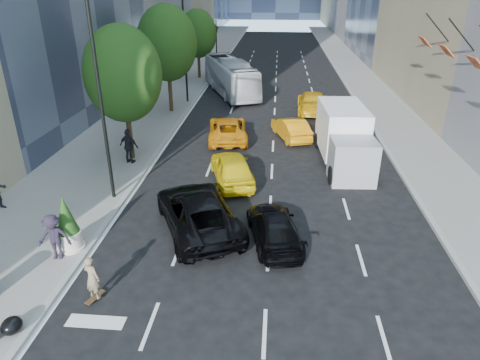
# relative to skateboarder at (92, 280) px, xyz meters

# --- Properties ---
(ground) EXTENTS (160.00, 160.00, 0.00)m
(ground) POSITION_rel_skateboarder_xyz_m (4.60, 3.00, -0.78)
(ground) COLOR black
(ground) RESTS_ON ground
(sidewalk_left) EXTENTS (6.00, 120.00, 0.15)m
(sidewalk_left) POSITION_rel_skateboarder_xyz_m (-4.40, 33.00, -0.70)
(sidewalk_left) COLOR slate
(sidewalk_left) RESTS_ON ground
(sidewalk_right) EXTENTS (4.00, 120.00, 0.15)m
(sidewalk_right) POSITION_rel_skateboarder_xyz_m (14.60, 33.00, -0.70)
(sidewalk_right) COLOR slate
(sidewalk_right) RESTS_ON ground
(lamp_near) EXTENTS (2.13, 0.22, 10.00)m
(lamp_near) POSITION_rel_skateboarder_xyz_m (-1.72, 7.00, 5.04)
(lamp_near) COLOR black
(lamp_near) RESTS_ON sidewalk_left
(lamp_far) EXTENTS (2.13, 0.22, 10.00)m
(lamp_far) POSITION_rel_skateboarder_xyz_m (-1.72, 25.00, 5.04)
(lamp_far) COLOR black
(lamp_far) RESTS_ON sidewalk_left
(tree_near) EXTENTS (4.20, 4.20, 7.46)m
(tree_near) POSITION_rel_skateboarder_xyz_m (-2.60, 12.00, 4.19)
(tree_near) COLOR black
(tree_near) RESTS_ON sidewalk_left
(tree_mid) EXTENTS (4.50, 4.50, 7.99)m
(tree_mid) POSITION_rel_skateboarder_xyz_m (-2.60, 22.00, 4.54)
(tree_mid) COLOR black
(tree_mid) RESTS_ON sidewalk_left
(tree_far) EXTENTS (3.90, 3.90, 6.92)m
(tree_far) POSITION_rel_skateboarder_xyz_m (-2.60, 35.00, 3.85)
(tree_far) COLOR black
(tree_far) RESTS_ON sidewalk_left
(traffic_signal) EXTENTS (2.48, 0.53, 5.20)m
(traffic_signal) POSITION_rel_skateboarder_xyz_m (-1.80, 43.00, 3.46)
(traffic_signal) COLOR black
(traffic_signal) RESTS_ON sidewalk_left
(facade_flags) EXTENTS (1.85, 13.30, 2.05)m
(facade_flags) POSITION_rel_skateboarder_xyz_m (15.25, 13.00, 5.41)
(facade_flags) COLOR black
(facade_flags) RESTS_ON ground
(skateboarder) EXTENTS (0.66, 0.56, 1.55)m
(skateboarder) POSITION_rel_skateboarder_xyz_m (0.00, 0.00, 0.00)
(skateboarder) COLOR #7F6E4F
(skateboarder) RESTS_ON ground
(black_sedan_lincoln) EXTENTS (4.90, 6.49, 1.64)m
(black_sedan_lincoln) POSITION_rel_skateboarder_xyz_m (2.60, 4.72, 0.04)
(black_sedan_lincoln) COLOR black
(black_sedan_lincoln) RESTS_ON ground
(black_sedan_mercedes) EXTENTS (2.66, 4.66, 1.27)m
(black_sedan_mercedes) POSITION_rel_skateboarder_xyz_m (5.80, 4.00, -0.14)
(black_sedan_mercedes) COLOR black
(black_sedan_mercedes) RESTS_ON ground
(taxi_a) EXTENTS (3.00, 4.93, 1.57)m
(taxi_a) POSITION_rel_skateboarder_xyz_m (3.55, 9.50, 0.01)
(taxi_a) COLOR yellow
(taxi_a) RESTS_ON ground
(taxi_b) EXTENTS (2.75, 4.52, 1.41)m
(taxi_b) POSITION_rel_skateboarder_xyz_m (6.73, 16.62, -0.07)
(taxi_b) COLOR orange
(taxi_b) RESTS_ON ground
(taxi_c) EXTENTS (3.03, 5.52, 1.46)m
(taxi_c) POSITION_rel_skateboarder_xyz_m (2.60, 16.00, -0.04)
(taxi_c) COLOR orange
(taxi_c) RESTS_ON ground
(taxi_d) EXTENTS (2.51, 5.72, 1.64)m
(taxi_d) POSITION_rel_skateboarder_xyz_m (8.58, 23.11, 0.04)
(taxi_d) COLOR #DCA10B
(taxi_d) RESTS_ON ground
(city_bus) EXTENTS (6.30, 11.35, 3.10)m
(city_bus) POSITION_rel_skateboarder_xyz_m (1.40, 28.92, 0.77)
(city_bus) COLOR silver
(city_bus) RESTS_ON ground
(box_truck) EXTENTS (2.75, 6.68, 3.13)m
(box_truck) POSITION_rel_skateboarder_xyz_m (9.59, 12.52, 0.82)
(box_truck) COLOR white
(box_truck) RESTS_ON ground
(pedestrian_b) EXTENTS (1.25, 0.80, 1.98)m
(pedestrian_b) POSITION_rel_skateboarder_xyz_m (-2.43, 11.20, 0.37)
(pedestrian_b) COLOR black
(pedestrian_b) RESTS_ON sidewalk_left
(pedestrian_c) EXTENTS (1.26, 0.85, 1.81)m
(pedestrian_c) POSITION_rel_skateboarder_xyz_m (-2.20, 1.93, 0.28)
(pedestrian_c) COLOR black
(pedestrian_c) RESTS_ON sidewalk_left
(planter_shrub) EXTENTS (0.93, 0.93, 2.22)m
(planter_shrub) POSITION_rel_skateboarder_xyz_m (-2.00, 2.62, 0.43)
(planter_shrub) COLOR beige
(planter_shrub) RESTS_ON sidewalk_left
(garbage_bags) EXTENTS (1.01, 0.97, 0.50)m
(garbage_bags) POSITION_rel_skateboarder_xyz_m (-1.95, -1.91, -0.39)
(garbage_bags) COLOR black
(garbage_bags) RESTS_ON sidewalk_left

